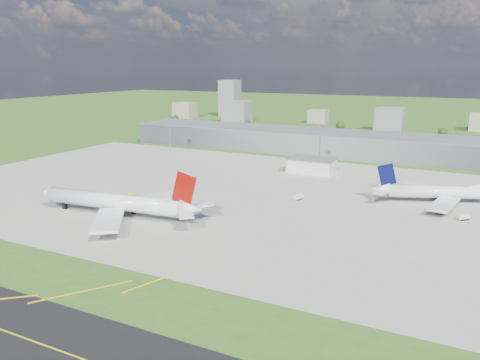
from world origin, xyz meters
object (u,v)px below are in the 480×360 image
at_px(airliner_red_twin, 119,203).
at_px(tug_yellow, 130,195).
at_px(airliner_blue_quad, 453,192).
at_px(van_white_far, 464,217).
at_px(van_white_near, 298,197).

height_order(airliner_red_twin, tug_yellow, airliner_red_twin).
bearing_deg(airliner_blue_quad, van_white_far, -98.66).
height_order(airliner_red_twin, van_white_near, airliner_red_twin).
bearing_deg(van_white_near, airliner_blue_quad, -47.57).
bearing_deg(van_white_far, airliner_blue_quad, 63.58).
relative_size(tug_yellow, van_white_far, 0.72).
distance_m(airliner_blue_quad, van_white_near, 69.71).
distance_m(tug_yellow, van_white_near, 80.00).
bearing_deg(van_white_near, tug_yellow, 132.52).
bearing_deg(airliner_blue_quad, airliner_red_twin, -166.98).
height_order(airliner_red_twin, airliner_blue_quad, airliner_red_twin).
height_order(airliner_blue_quad, van_white_far, airliner_blue_quad).
distance_m(airliner_red_twin, airliner_blue_quad, 147.93).
xyz_separation_m(tug_yellow, van_white_near, (74.04, 30.30, 0.41)).
height_order(tug_yellow, van_white_far, van_white_far).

